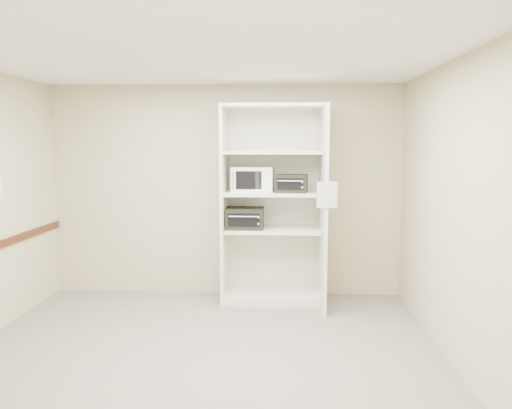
{
  "coord_description": "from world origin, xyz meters",
  "views": [
    {
      "loc": [
        0.72,
        -4.38,
        1.94
      ],
      "look_at": [
        0.43,
        1.36,
        1.25
      ],
      "focal_mm": 35.0,
      "sensor_mm": 36.0,
      "label": 1
    }
  ],
  "objects_px": {
    "microwave": "(253,179)",
    "toaster_oven_lower": "(245,218)",
    "toaster_oven_upper": "(291,183)",
    "shelving_unit": "(277,211)"
  },
  "relations": [
    {
      "from": "microwave",
      "to": "toaster_oven_upper",
      "type": "height_order",
      "value": "microwave"
    },
    {
      "from": "shelving_unit",
      "to": "toaster_oven_upper",
      "type": "height_order",
      "value": "shelving_unit"
    },
    {
      "from": "toaster_oven_upper",
      "to": "toaster_oven_lower",
      "type": "xyz_separation_m",
      "value": [
        -0.56,
        0.01,
        -0.43
      ]
    },
    {
      "from": "toaster_oven_upper",
      "to": "shelving_unit",
      "type": "bearing_deg",
      "value": 167.6
    },
    {
      "from": "shelving_unit",
      "to": "microwave",
      "type": "distance_m",
      "value": 0.49
    },
    {
      "from": "shelving_unit",
      "to": "toaster_oven_upper",
      "type": "bearing_deg",
      "value": -18.8
    },
    {
      "from": "microwave",
      "to": "toaster_oven_lower",
      "type": "distance_m",
      "value": 0.49
    },
    {
      "from": "toaster_oven_upper",
      "to": "toaster_oven_lower",
      "type": "relative_size",
      "value": 0.82
    },
    {
      "from": "microwave",
      "to": "toaster_oven_lower",
      "type": "xyz_separation_m",
      "value": [
        -0.09,
        -0.11,
        -0.47
      ]
    },
    {
      "from": "shelving_unit",
      "to": "toaster_oven_lower",
      "type": "distance_m",
      "value": 0.4
    }
  ]
}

